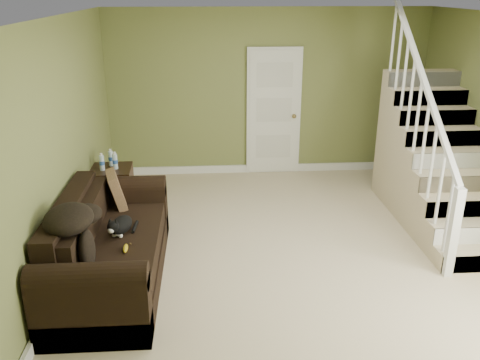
{
  "coord_description": "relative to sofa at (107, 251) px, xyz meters",
  "views": [
    {
      "loc": [
        -0.96,
        -5.16,
        2.88
      ],
      "look_at": [
        -0.59,
        0.36,
        0.76
      ],
      "focal_mm": 38.0,
      "sensor_mm": 36.0,
      "label": 1
    }
  ],
  "objects": [
    {
      "name": "baseboard_left",
      "position": [
        -0.45,
        0.47,
        -0.28
      ],
      "size": [
        0.04,
        5.5,
        0.12
      ],
      "primitive_type": "cube",
      "color": "white",
      "rests_on": "floor"
    },
    {
      "name": "ceiling",
      "position": [
        2.02,
        0.47,
        2.26
      ],
      "size": [
        5.0,
        5.5,
        0.01
      ],
      "primitive_type": "cube",
      "color": "white",
      "rests_on": "wall_back"
    },
    {
      "name": "floor",
      "position": [
        2.02,
        0.47,
        -0.34
      ],
      "size": [
        5.0,
        5.5,
        0.01
      ],
      "primitive_type": "cube",
      "color": "#C9B791",
      "rests_on": "ground"
    },
    {
      "name": "throw_blanket",
      "position": [
        -0.2,
        -0.48,
        0.59
      ],
      "size": [
        0.49,
        0.61,
        0.23
      ],
      "primitive_type": "ellipsoid",
      "rotation": [
        0.0,
        0.0,
        -0.12
      ],
      "color": "black",
      "rests_on": "sofa"
    },
    {
      "name": "wall_back",
      "position": [
        2.02,
        3.22,
        0.96
      ],
      "size": [
        5.0,
        0.04,
        2.6
      ],
      "primitive_type": "cube",
      "color": "olive",
      "rests_on": "floor"
    },
    {
      "name": "door",
      "position": [
        2.12,
        3.18,
        0.66
      ],
      "size": [
        0.86,
        0.12,
        2.02
      ],
      "color": "white",
      "rests_on": "floor"
    },
    {
      "name": "baseboard_back",
      "position": [
        2.02,
        3.19,
        -0.28
      ],
      "size": [
        5.0,
        0.04,
        0.12
      ],
      "primitive_type": "cube",
      "color": "white",
      "rests_on": "floor"
    },
    {
      "name": "sofa",
      "position": [
        0.0,
        0.0,
        0.0
      ],
      "size": [
        0.99,
        2.29,
        0.9
      ],
      "color": "black",
      "rests_on": "floor"
    },
    {
      "name": "banana",
      "position": [
        0.24,
        -0.28,
        0.17
      ],
      "size": [
        0.05,
        0.17,
        0.05
      ],
      "primitive_type": "ellipsoid",
      "rotation": [
        0.0,
        0.0,
        0.05
      ],
      "color": "gold",
      "rests_on": "sofa"
    },
    {
      "name": "side_table",
      "position": [
        -0.23,
        1.69,
        -0.01
      ],
      "size": [
        0.56,
        0.56,
        0.88
      ],
      "rotation": [
        0.0,
        0.0,
        0.05
      ],
      "color": "black",
      "rests_on": "floor"
    },
    {
      "name": "staircase",
      "position": [
        4.01,
        1.44,
        0.3
      ],
      "size": [
        1.0,
        2.51,
        2.82
      ],
      "color": "#C9B791",
      "rests_on": "floor"
    },
    {
      "name": "throw_pillow",
      "position": [
        -0.0,
        0.82,
        0.34
      ],
      "size": [
        0.29,
        0.45,
        0.42
      ],
      "primitive_type": "cube",
      "rotation": [
        0.0,
        -0.24,
        0.24
      ],
      "color": "#543621",
      "rests_on": "sofa"
    },
    {
      "name": "wall_left",
      "position": [
        -0.48,
        0.47,
        0.96
      ],
      "size": [
        0.04,
        5.5,
        2.6
      ],
      "primitive_type": "cube",
      "color": "olive",
      "rests_on": "floor"
    },
    {
      "name": "wall_front",
      "position": [
        2.02,
        -2.28,
        0.96
      ],
      "size": [
        5.0,
        0.04,
        2.6
      ],
      "primitive_type": "cube",
      "color": "olive",
      "rests_on": "floor"
    },
    {
      "name": "cat",
      "position": [
        0.15,
        0.08,
        0.24
      ],
      "size": [
        0.28,
        0.5,
        0.24
      ],
      "rotation": [
        0.0,
        0.0,
        -0.31
      ],
      "color": "black",
      "rests_on": "sofa"
    }
  ]
}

